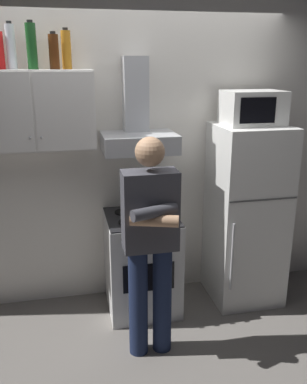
# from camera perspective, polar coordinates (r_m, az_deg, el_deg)

# --- Properties ---
(ground_plane) EXTENTS (7.00, 7.00, 0.00)m
(ground_plane) POSITION_cam_1_polar(r_m,az_deg,el_deg) (3.71, -0.00, -17.23)
(ground_plane) COLOR slate
(back_wall_tiled) EXTENTS (4.80, 0.10, 2.70)m
(back_wall_tiled) POSITION_cam_1_polar(r_m,az_deg,el_deg) (3.72, -1.96, 5.65)
(back_wall_tiled) COLOR silver
(back_wall_tiled) RESTS_ON ground_plane
(upper_cabinet) EXTENTS (0.90, 0.37, 0.60)m
(upper_cabinet) POSITION_cam_1_polar(r_m,az_deg,el_deg) (3.38, -15.89, 10.71)
(upper_cabinet) COLOR white
(stove_oven) EXTENTS (0.60, 0.62, 0.87)m
(stove_oven) POSITION_cam_1_polar(r_m,az_deg,el_deg) (3.69, -1.60, -9.61)
(stove_oven) COLOR silver
(stove_oven) RESTS_ON ground_plane
(range_hood) EXTENTS (0.60, 0.44, 0.75)m
(range_hood) POSITION_cam_1_polar(r_m,az_deg,el_deg) (3.45, -2.16, 8.90)
(range_hood) COLOR #B7BABF
(refrigerator) EXTENTS (0.60, 0.62, 1.60)m
(refrigerator) POSITION_cam_1_polar(r_m,az_deg,el_deg) (3.81, 12.55, -3.08)
(refrigerator) COLOR white
(refrigerator) RESTS_ON ground_plane
(microwave) EXTENTS (0.48, 0.37, 0.28)m
(microwave) POSITION_cam_1_polar(r_m,az_deg,el_deg) (3.62, 13.40, 11.13)
(microwave) COLOR silver
(microwave) RESTS_ON refrigerator
(person_standing) EXTENTS (0.38, 0.33, 1.64)m
(person_standing) POSITION_cam_1_polar(r_m,az_deg,el_deg) (2.94, -0.44, -6.80)
(person_standing) COLOR #192342
(person_standing) RESTS_ON ground_plane
(bottle_vodka_clear) EXTENTS (0.07, 0.07, 0.34)m
(bottle_vodka_clear) POSITION_cam_1_polar(r_m,az_deg,el_deg) (3.42, -18.90, 18.30)
(bottle_vodka_clear) COLOR silver
(bottle_vodka_clear) RESTS_ON upper_cabinet
(bottle_liquor_amber) EXTENTS (0.07, 0.07, 0.30)m
(bottle_liquor_amber) POSITION_cam_1_polar(r_m,az_deg,el_deg) (3.40, -11.83, 18.51)
(bottle_liquor_amber) COLOR #B7721E
(bottle_liquor_amber) RESTS_ON upper_cabinet
(bottle_rum_dark) EXTENTS (0.07, 0.07, 0.27)m
(bottle_rum_dark) POSITION_cam_1_polar(r_m,az_deg,el_deg) (3.35, -13.46, 18.17)
(bottle_rum_dark) COLOR #47230F
(bottle_rum_dark) RESTS_ON upper_cabinet
(bottle_wine_green) EXTENTS (0.08, 0.08, 0.34)m
(bottle_wine_green) POSITION_cam_1_polar(r_m,az_deg,el_deg) (3.36, -16.33, 18.60)
(bottle_wine_green) COLOR #19471E
(bottle_wine_green) RESTS_ON upper_cabinet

